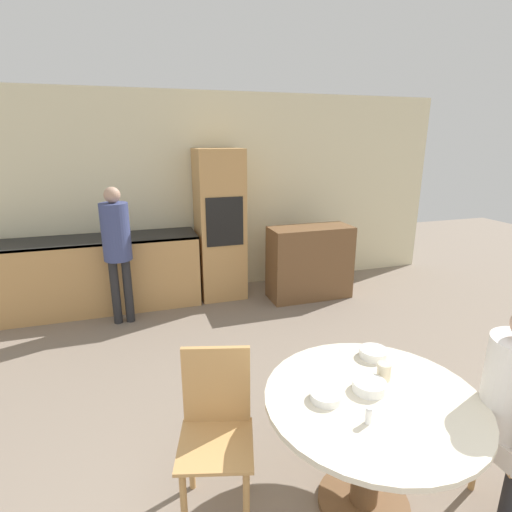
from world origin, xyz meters
TOP-DOWN VIEW (x-y plane):
  - wall_back at (0.00, 5.17)m, footprint 7.01×0.05m
  - kitchen_counter at (-1.40, 4.82)m, footprint 2.51×0.60m
  - oven_unit at (0.18, 4.83)m, footprint 0.58×0.59m
  - sideboard at (1.26, 4.40)m, footprint 1.07×0.45m
  - dining_table at (0.22, 1.41)m, footprint 1.14×1.14m
  - chair_far_left at (-0.56, 1.72)m, footprint 0.49×0.49m
  - person_standing at (-1.07, 4.34)m, footprint 0.30×0.30m
  - cup at (0.37, 1.54)m, footprint 0.08×0.08m
  - bowl_near at (0.45, 1.76)m, footprint 0.17×0.17m
  - bowl_centre at (0.23, 1.47)m, footprint 0.18×0.18m
  - bowl_far at (-0.03, 1.47)m, footprint 0.17×0.17m
  - salt_shaker at (0.08, 1.25)m, footprint 0.03×0.03m

SIDE VIEW (x-z plane):
  - kitchen_counter at x=-1.40m, z-range 0.01..0.90m
  - sideboard at x=1.26m, z-range 0.00..0.94m
  - dining_table at x=0.22m, z-range 0.15..0.87m
  - chair_far_left at x=-0.56m, z-range 0.06..0.99m
  - bowl_far at x=-0.03m, z-range 0.72..0.77m
  - bowl_near at x=0.45m, z-range 0.72..0.78m
  - bowl_centre at x=0.23m, z-range 0.72..0.78m
  - salt_shaker at x=0.08m, z-range 0.73..0.81m
  - cup at x=0.37m, z-range 0.72..0.82m
  - oven_unit at x=0.18m, z-range 0.00..1.91m
  - person_standing at x=-1.07m, z-range 0.19..1.73m
  - wall_back at x=0.00m, z-range 0.00..2.60m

